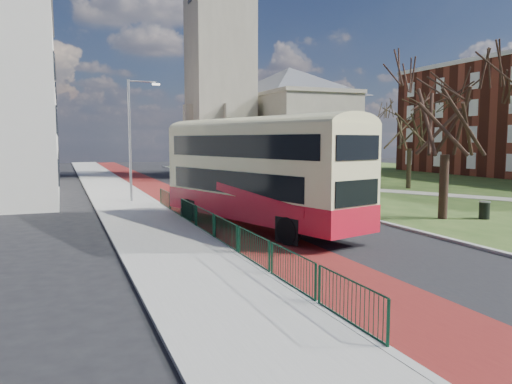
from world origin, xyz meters
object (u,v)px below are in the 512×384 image
streetlamp (132,134)px  bus (257,168)px  winter_tree_far (410,117)px  litter_bin (484,210)px  winter_tree_near (447,104)px

streetlamp → bus: bearing=-71.6°
streetlamp → winter_tree_far: (23.27, 1.02, 1.51)m
bus → litter_bin: 12.49m
bus → litter_bin: bus is taller
streetlamp → litter_bin: bearing=-41.0°
bus → winter_tree_far: (19.19, 13.25, 3.23)m
winter_tree_near → winter_tree_far: 16.81m
streetlamp → bus: 13.01m
winter_tree_far → litter_bin: 17.59m
litter_bin → winter_tree_far: bearing=64.9°
streetlamp → bus: streetlamp is taller
streetlamp → winter_tree_far: bearing=2.5°
winter_tree_near → winter_tree_far: bearing=57.6°
winter_tree_near → winter_tree_far: size_ratio=0.99×
bus → winter_tree_near: (10.18, -0.94, 3.19)m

